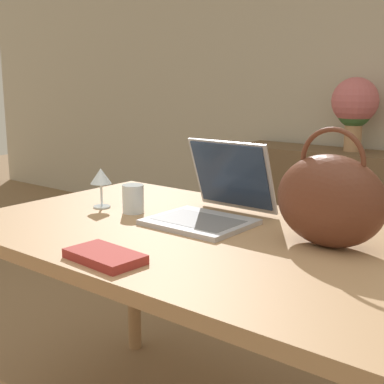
% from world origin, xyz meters
% --- Properties ---
extents(dining_table, '(1.48, 0.91, 0.78)m').
position_xyz_m(dining_table, '(-0.12, 0.71, 0.69)').
color(dining_table, '#A87F56').
rests_on(dining_table, ground_plane).
extents(sideboard, '(1.35, 0.40, 0.75)m').
position_xyz_m(sideboard, '(-0.70, 2.91, 0.38)').
color(sideboard, brown).
rests_on(sideboard, ground_plane).
extents(laptop, '(0.31, 0.36, 0.26)m').
position_xyz_m(laptop, '(-0.16, 0.86, 0.84)').
color(laptop, '#ADADB2').
rests_on(laptop, dining_table).
extents(drinking_glass, '(0.07, 0.07, 0.10)m').
position_xyz_m(drinking_glass, '(-0.44, 0.75, 0.83)').
color(drinking_glass, silver).
rests_on(drinking_glass, dining_table).
extents(wine_glass, '(0.08, 0.08, 0.14)m').
position_xyz_m(wine_glass, '(-0.58, 0.73, 0.88)').
color(wine_glass, silver).
rests_on(wine_glass, dining_table).
extents(handbag, '(0.31, 0.16, 0.33)m').
position_xyz_m(handbag, '(0.25, 0.82, 0.91)').
color(handbag, '#592D1E').
rests_on(handbag, dining_table).
extents(flower_vase, '(0.31, 0.31, 0.49)m').
position_xyz_m(flower_vase, '(-0.55, 2.94, 1.06)').
color(flower_vase, tan).
rests_on(flower_vase, sideboard).
extents(book, '(0.21, 0.13, 0.02)m').
position_xyz_m(book, '(-0.14, 0.35, 0.79)').
color(book, maroon).
rests_on(book, dining_table).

